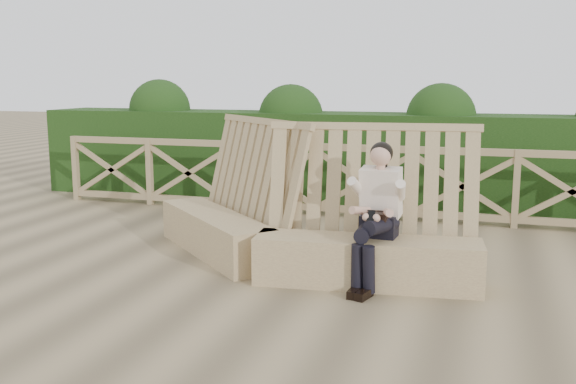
% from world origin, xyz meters
% --- Properties ---
extents(ground, '(60.00, 60.00, 0.00)m').
position_xyz_m(ground, '(0.00, 0.00, 0.00)').
color(ground, brown).
rests_on(ground, ground).
extents(bench, '(4.07, 2.15, 1.61)m').
position_xyz_m(bench, '(-0.28, 0.76, 0.41)').
color(bench, '#8F7452').
rests_on(bench, ground).
extents(woman, '(0.41, 0.86, 1.44)m').
position_xyz_m(woman, '(0.74, 0.40, 0.78)').
color(woman, black).
rests_on(woman, ground).
extents(guardrail, '(10.10, 0.09, 1.10)m').
position_xyz_m(guardrail, '(0.00, 3.50, 0.55)').
color(guardrail, '#998059').
rests_on(guardrail, ground).
extents(hedge, '(12.00, 1.20, 1.50)m').
position_xyz_m(hedge, '(0.00, 4.70, 0.75)').
color(hedge, black).
rests_on(hedge, ground).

